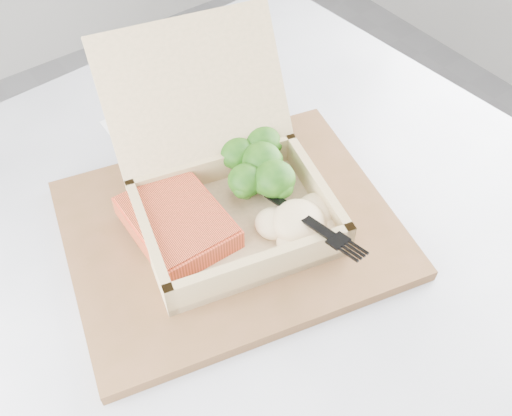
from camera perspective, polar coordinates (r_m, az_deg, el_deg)
cafe_table at (r=0.79m, az=-0.72°, el=-12.14°), size 0.87×0.87×0.74m
serving_tray at (r=0.64m, az=-2.55°, el=-2.07°), size 0.41×0.36×0.02m
takeout_container at (r=0.62m, az=-3.36°, el=3.11°), size 0.25×0.29×0.17m
salmon_fillet at (r=0.61m, az=-7.88°, el=-1.43°), size 0.09×0.12×0.02m
broccoli_pile at (r=0.65m, az=0.59°, el=4.24°), size 0.11×0.11×0.04m
mashed_potatoes at (r=0.60m, az=4.29°, el=-1.36°), size 0.09×0.08×0.03m
plastic_fork at (r=0.60m, az=3.08°, el=0.42°), size 0.02×0.14×0.02m
receipt at (r=0.76m, az=-10.66°, el=6.68°), size 0.08×0.14×0.00m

